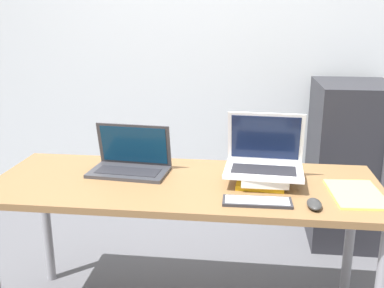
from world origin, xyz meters
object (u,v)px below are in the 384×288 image
Objects in this scene: book_stack at (263,176)px; wireless_keyboard at (257,202)px; notepad at (356,194)px; mouse at (314,204)px; laptop_on_books at (264,159)px; laptop_left at (131,163)px; mini_fridge at (348,162)px.

book_stack is 0.98× the size of wireless_keyboard.
book_stack is at bearing 165.12° from notepad.
laptop_on_books is at bearing 125.77° from mouse.
laptop_left reaches higher than notepad.
notepad is at bearing -100.91° from mini_fridge.
wireless_keyboard reaches higher than notepad.
laptop_on_books is 3.25× the size of mouse.
book_stack is at bearing -6.25° from laptop_left.
mouse is at bearing -142.30° from notepad.
wireless_keyboard is 0.27× the size of mini_fridge.
laptop_left is 1.08× the size of laptop_on_books.
mouse is (0.82, -0.32, -0.03)m from laptop_left.
wireless_keyboard is (0.60, -0.31, -0.04)m from laptop_left.
notepad is (0.39, -0.10, -0.02)m from book_stack.
book_stack is 1.18m from mini_fridge.
mini_fridge is (0.40, 1.24, -0.23)m from mouse.
mouse is at bearing -54.23° from laptop_on_books.
mini_fridge is at bearing 72.00° from mouse.
laptop_left is 0.88m from mouse.
laptop_on_books is 1.10× the size of notepad.
mouse is at bearing -21.35° from laptop_left.
laptop_on_books is at bearing 163.38° from notepad.
laptop_left is 1.18× the size of notepad.
laptop_on_books is at bearing -5.16° from laptop_left.
wireless_keyboard is at bearing 175.94° from mouse.
mouse is 1.33m from mini_fridge.
wireless_keyboard is (-0.03, -0.24, -0.02)m from book_stack.
book_stack is 0.85× the size of notepad.
laptop_left is at bearing -142.99° from mini_fridge.
laptop_on_books is at bearing 82.65° from wireless_keyboard.
laptop_on_books is 0.34m from mouse.
mini_fridge reaches higher than laptop_on_books.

